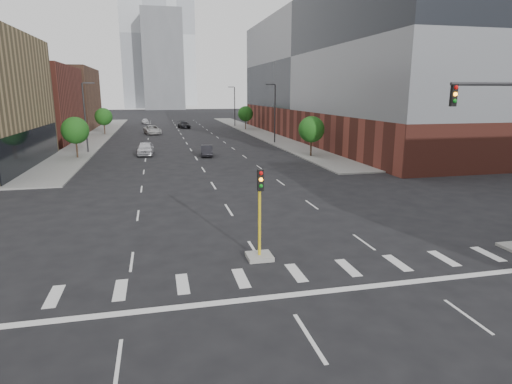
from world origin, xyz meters
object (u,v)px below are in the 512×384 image
object	(u,v)px
car_distant	(145,121)
car_deep_right	(184,125)
car_mid_right	(207,151)
median_traffic_signal	(260,240)
car_far_left	(152,130)
car_near_left	(145,148)

from	to	relation	value
car_distant	car_deep_right	bearing A→B (deg)	-67.73
car_deep_right	car_mid_right	bearing A→B (deg)	-99.21
median_traffic_signal	car_far_left	size ratio (longest dim) A/B	0.74
median_traffic_signal	car_mid_right	xyz separation A→B (m)	(1.50, 34.61, -0.31)
car_near_left	car_distant	bearing A→B (deg)	93.89
car_near_left	car_deep_right	distance (m)	41.94
car_far_left	car_mid_right	bearing A→B (deg)	-86.63
car_near_left	car_far_left	size ratio (longest dim) A/B	0.84
median_traffic_signal	car_distant	world-z (taller)	median_traffic_signal
car_distant	car_near_left	bearing A→B (deg)	-95.26
car_near_left	car_far_left	xyz separation A→B (m)	(0.74, 28.46, -0.02)
car_near_left	car_mid_right	world-z (taller)	car_near_left
median_traffic_signal	car_deep_right	distance (m)	78.57
car_near_left	car_distant	size ratio (longest dim) A/B	1.23
car_mid_right	car_deep_right	distance (m)	43.94
car_far_left	car_deep_right	xyz separation A→B (m)	(6.80, 12.79, -0.08)
car_far_left	car_deep_right	size ratio (longest dim) A/B	1.16
car_far_left	median_traffic_signal	bearing A→B (deg)	-94.34
car_mid_right	car_far_left	bearing A→B (deg)	108.95
median_traffic_signal	car_far_left	xyz separation A→B (m)	(-5.30, 65.76, -0.15)
car_near_left	median_traffic_signal	bearing A→B (deg)	-78.10
car_mid_right	car_deep_right	world-z (taller)	car_deep_right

